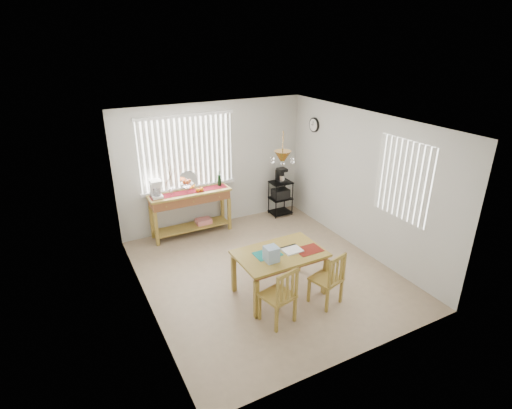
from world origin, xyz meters
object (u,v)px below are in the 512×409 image
sideboard (191,202)px  cart_items (281,175)px  wire_cart (281,195)px  chair_left (279,296)px  chair_right (328,279)px  dining_table (280,257)px

sideboard → cart_items: bearing=-0.3°
wire_cart → chair_left: bearing=-121.1°
sideboard → chair_right: sideboard is taller
wire_cart → dining_table: size_ratio=0.58×
wire_cart → dining_table: wire_cart is taller
cart_items → chair_left: 3.77m
sideboard → chair_right: size_ratio=1.87×
cart_items → dining_table: size_ratio=0.24×
wire_cart → cart_items: cart_items is taller
sideboard → cart_items: 2.10m
sideboard → cart_items: size_ratio=5.06×
wire_cart → chair_right: size_ratio=0.90×
sideboard → chair_left: size_ratio=1.82×
chair_left → chair_right: size_ratio=1.03×
sideboard → chair_left: 3.23m
wire_cart → cart_items: 0.46m
sideboard → chair_right: bearing=-72.0°
wire_cart → cart_items: (-0.00, 0.01, 0.46)m
chair_left → chair_right: chair_left is taller
dining_table → chair_right: chair_right is taller
wire_cart → chair_left: 3.73m
wire_cart → sideboard: bearing=179.4°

